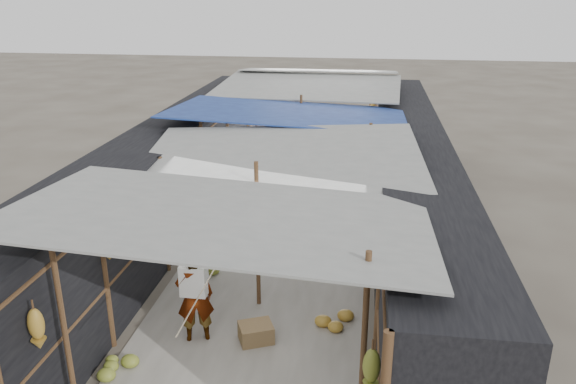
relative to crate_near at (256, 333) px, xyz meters
The scene contains 13 objects.
aisle_slab 4.59m from the crate_near, 92.07° to the left, with size 3.60×16.00×0.02m, color #9E998E.
stall_left 5.50m from the crate_near, 121.99° to the left, with size 1.40×15.00×2.30m, color black.
stall_right 5.34m from the crate_near, 61.08° to the left, with size 1.40×15.00×2.30m, color black.
crate_near is the anchor object (origin of this frame).
crate_mid 4.86m from the crate_near, 81.47° to the left, with size 0.55×0.44×0.33m, color olive.
crate_back 4.97m from the crate_near, 101.83° to the left, with size 0.49×0.40×0.31m, color olive.
black_basin 4.58m from the crate_near, 79.38° to the left, with size 0.59×0.59×0.18m, color black.
vendor_elderly 1.11m from the crate_near, behind, with size 0.56×0.37×1.55m, color silver.
shopper_blue 4.79m from the crate_near, 100.26° to the left, with size 0.73×0.57×1.50m, color navy.
vendor_seated 5.39m from the crate_near, 82.73° to the left, with size 0.57×0.33×0.88m, color #4B4741.
market_canopy 5.41m from the crate_near, 91.58° to the left, with size 5.62×15.20×2.77m.
hanging_bananas 4.62m from the crate_near, 93.38° to the left, with size 3.96×13.85×0.87m.
floor_bananas 4.28m from the crate_near, 92.96° to the left, with size 4.00×10.36×0.35m.
Camera 1 is at (1.71, -5.38, 5.19)m, focal length 35.00 mm.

